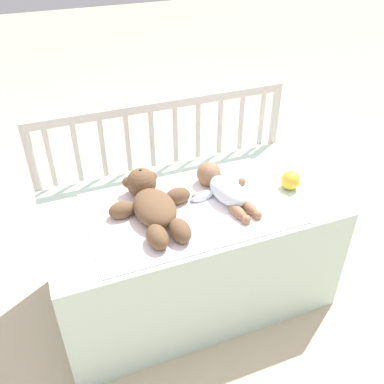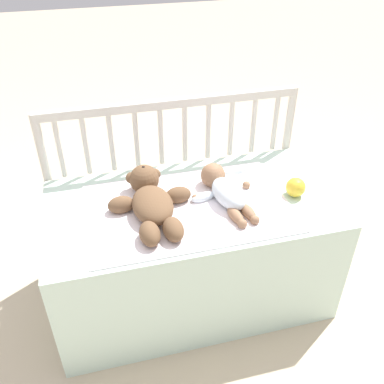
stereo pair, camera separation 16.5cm
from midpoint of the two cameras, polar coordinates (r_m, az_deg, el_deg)
ground_plane at (r=2.04m, az=2.29°, el=-13.18°), size 12.00×12.00×0.00m
crib_mattress at (r=1.86m, az=2.48°, el=-7.91°), size 1.14×0.60×0.52m
crib_rail at (r=1.92m, az=-0.04°, el=5.70°), size 1.14×0.04×0.82m
blanket at (r=1.66m, az=2.33°, el=-2.23°), size 0.78×0.50×0.01m
teddy_bear at (r=1.62m, az=-2.59°, el=-1.26°), size 0.33×0.43×0.12m
baby at (r=1.70m, az=7.18°, el=0.18°), size 0.27×0.36×0.10m
toy_ball at (r=1.78m, az=16.26°, el=0.52°), size 0.08×0.08×0.08m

